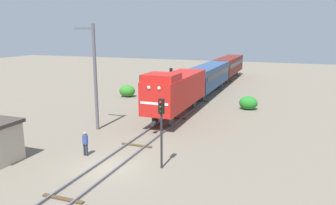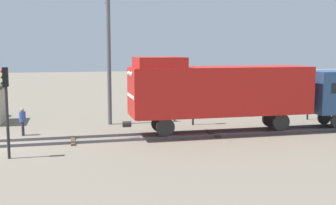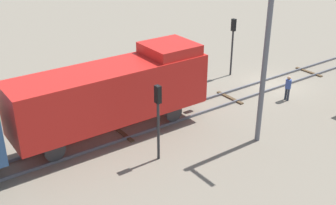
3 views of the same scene
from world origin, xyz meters
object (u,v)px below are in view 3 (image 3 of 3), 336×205
Objects in this scene: catenary_mast at (266,60)px; worker_near_track at (288,86)px; traffic_signal_mid at (158,109)px; locomotive at (115,90)px; traffic_signal_near at (233,37)px.

worker_near_track is at bearing -64.39° from catenary_mast.
catenary_mast is at bearing -106.61° from traffic_signal_mid.
catenary_mast reaches higher than worker_near_track.
locomotive is 12.01m from worker_near_track.
catenary_mast reaches higher than traffic_signal_mid.
traffic_signal_near is 5.96m from worker_near_track.
locomotive is 8.15m from catenary_mast.
worker_near_track is at bearing -101.65° from locomotive.
traffic_signal_mid is at bearing 73.39° from catenary_mast.
locomotive is at bearing 98.39° from worker_near_track.
catenary_mast reaches higher than traffic_signal_near.
traffic_signal_mid is (-3.40, -0.55, 0.07)m from locomotive.
locomotive is at bearing 105.22° from traffic_signal_near.
locomotive is 6.82× the size of worker_near_track.
traffic_signal_near is (3.20, -11.76, 0.26)m from locomotive.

